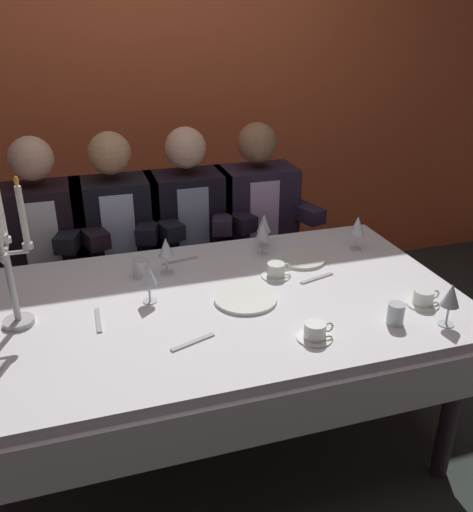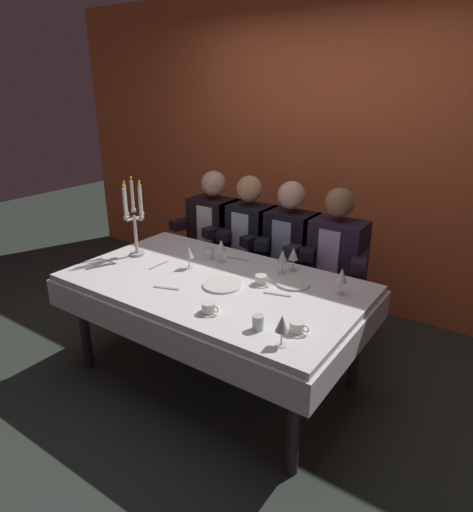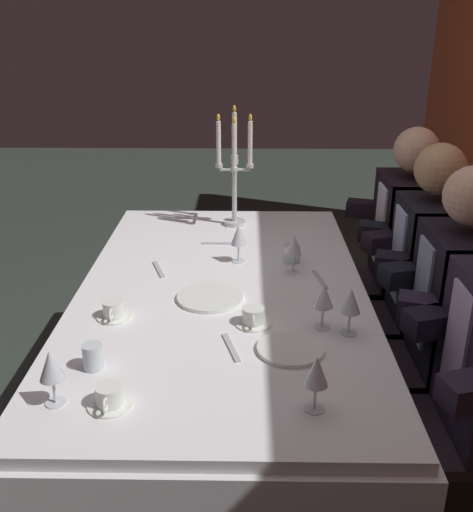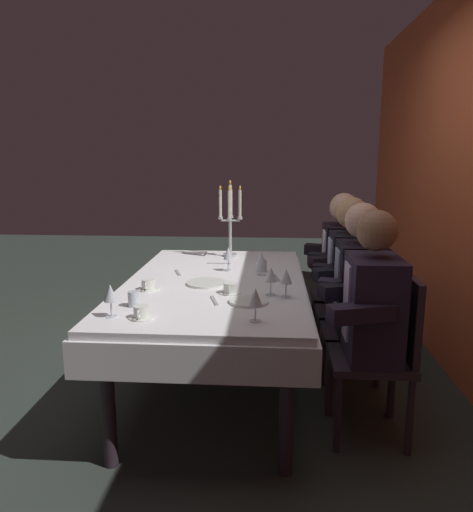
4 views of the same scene
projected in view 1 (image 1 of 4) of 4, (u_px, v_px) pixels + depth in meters
The scene contains 25 objects.
ground_plane at pixel (221, 443), 2.42m from camera, with size 12.00×12.00×0.00m, color #2E3630.
back_wall at pixel (145, 85), 3.29m from camera, with size 6.00×0.12×2.70m, color #E56437.
dining_table at pixel (219, 325), 2.16m from camera, with size 1.94×1.14×0.74m.
candelabra at pixel (5, 254), 1.82m from camera, with size 0.19×0.19×0.59m.
dinner_plate_0 at pixel (302, 259), 2.43m from camera, with size 0.21×0.21×0.01m, color white.
dinner_plate_1 at pixel (245, 299), 2.10m from camera, with size 0.25×0.25×0.01m, color white.
wine_glass_0 at pixel (451, 297), 1.89m from camera, with size 0.07×0.07×0.16m.
wine_glass_1 at pixel (264, 224), 2.52m from camera, with size 0.07×0.07×0.16m.
wine_glass_2 at pixel (166, 248), 2.26m from camera, with size 0.07×0.07×0.16m.
wine_glass_3 at pixel (357, 226), 2.50m from camera, with size 0.07×0.07×0.16m.
wine_glass_4 at pixel (263, 231), 2.44m from camera, with size 0.07×0.07×0.16m.
wine_glass_5 at pixel (148, 275), 2.04m from camera, with size 0.07×0.07×0.16m.
water_tumbler_0 at pixel (396, 314), 1.93m from camera, with size 0.06×0.06×0.08m, color silver.
water_tumbler_1 at pixel (141, 268), 2.27m from camera, with size 0.07×0.07×0.08m, color silver.
coffee_cup_0 at pixel (276, 271), 2.27m from camera, with size 0.13×0.12×0.06m.
coffee_cup_1 at pixel (424, 298), 2.06m from camera, with size 0.13×0.12×0.06m.
coffee_cup_2 at pixel (315, 332), 1.84m from camera, with size 0.13×0.12×0.06m.
fork_0 at pixel (317, 278), 2.26m from camera, with size 0.17×0.02×0.01m, color #B7B7BC.
fork_2 at pixel (180, 261), 2.42m from camera, with size 0.17×0.02×0.01m, color #B7B7BC.
fork_3 at pixel (193, 342), 1.83m from camera, with size 0.17×0.02×0.01m, color #B7B7BC.
fork_4 at pixel (98, 320), 1.96m from camera, with size 0.17×0.02×0.01m, color #B7B7BC.
seated_diner_0 at pixel (44, 236), 2.70m from camera, with size 0.63×0.48×1.24m.
seated_diner_1 at pixel (117, 228), 2.80m from camera, with size 0.63×0.48×1.24m.
seated_diner_2 at pixel (188, 221), 2.90m from camera, with size 0.63×0.48×1.24m.
seated_diner_3 at pixel (256, 214), 3.00m from camera, with size 0.63×0.48×1.24m.
Camera 1 is at (-0.47, -1.78, 1.78)m, focal length 37.71 mm.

